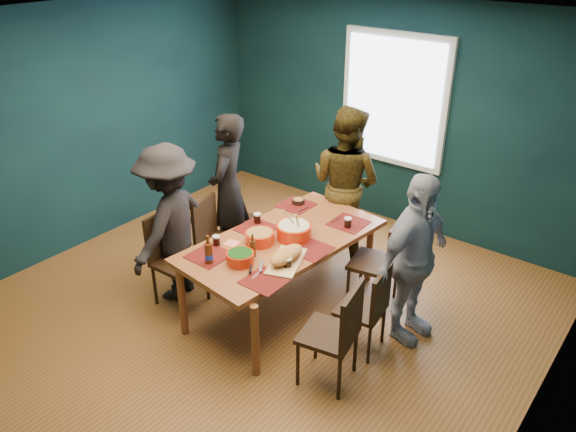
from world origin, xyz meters
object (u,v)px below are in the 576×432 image
chair_right_far (384,257)px  bowl_dumpling (294,231)px  chair_left_mid (213,234)px  cutting_board (286,257)px  chair_left_near (172,252)px  bowl_herbs (240,257)px  person_near_left (170,224)px  dining_table (282,245)px  person_right (414,260)px  chair_right_near (339,329)px  person_far_left (228,190)px  chair_left_far (240,214)px  chair_right_mid (370,304)px  bowl_salad (260,237)px  person_back (345,183)px

chair_right_far → bowl_dumpling: bearing=-154.8°
chair_left_mid → chair_right_far: (1.63, 0.64, 0.03)m
cutting_board → chair_left_near: bearing=171.8°
chair_left_mid → bowl_herbs: (0.84, -0.50, 0.28)m
person_near_left → chair_left_mid: bearing=152.7°
person_near_left → cutting_board: bearing=85.5°
dining_table → person_right: person_right is taller
chair_left_mid → chair_right_far: size_ratio=0.95×
chair_right_near → bowl_herbs: (-1.03, 0.00, 0.27)m
dining_table → person_far_left: person_far_left is taller
chair_left_far → person_far_left: size_ratio=0.49×
person_near_left → bowl_herbs: bearing=73.7°
chair_left_far → chair_left_near: (0.09, -1.09, 0.06)m
person_far_left → person_right: 2.19m
person_near_left → bowl_herbs: size_ratio=6.59×
chair_left_mid → cutting_board: (1.16, -0.26, 0.29)m
chair_left_mid → person_near_left: (-0.11, -0.46, 0.28)m
chair_left_far → chair_left_mid: chair_left_mid is taller
chair_left_far → chair_right_mid: (2.01, -0.57, 0.01)m
dining_table → chair_right_near: chair_right_near is taller
chair_left_near → bowl_dumpling: (0.99, 0.66, 0.28)m
person_near_left → bowl_herbs: (0.95, -0.04, 0.00)m
chair_right_near → cutting_board: chair_right_near is taller
chair_left_mid → bowl_salad: bearing=-22.8°
chair_right_far → bowl_salad: (-0.88, -0.77, 0.25)m
chair_left_far → person_right: 2.21m
chair_left_near → cutting_board: size_ratio=1.48×
chair_left_mid → person_far_left: bearing=97.5°
chair_left_near → bowl_dumpling: size_ratio=2.83×
dining_table → chair_right_far: bearing=43.6°
chair_right_near → bowl_dumpling: bowl_dumpling is taller
chair_left_near → person_near_left: 0.27m
chair_right_mid → bowl_salad: bearing=178.5°
bowl_salad → bowl_herbs: bowl_salad is taller
bowl_herbs → cutting_board: bearing=38.4°
chair_right_near → cutting_board: size_ratio=1.46×
chair_left_near → chair_left_mid: bearing=83.2°
person_near_left → bowl_salad: size_ratio=5.92×
person_back → person_near_left: size_ratio=1.08×
chair_right_near → person_far_left: 2.23m
chair_left_mid → person_far_left: person_far_left is taller
chair_left_far → bowl_dumpling: 1.21m
dining_table → chair_left_mid: size_ratio=2.29×
chair_left_far → chair_right_mid: 2.09m
cutting_board → bowl_salad: bearing=142.2°
chair_left_mid → bowl_dumpling: bearing=-4.5°
dining_table → person_back: bearing=100.6°
dining_table → person_far_left: size_ratio=1.23×
chair_left_mid → bowl_herbs: chair_left_mid is taller
dining_table → chair_right_near: bearing=-23.0°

